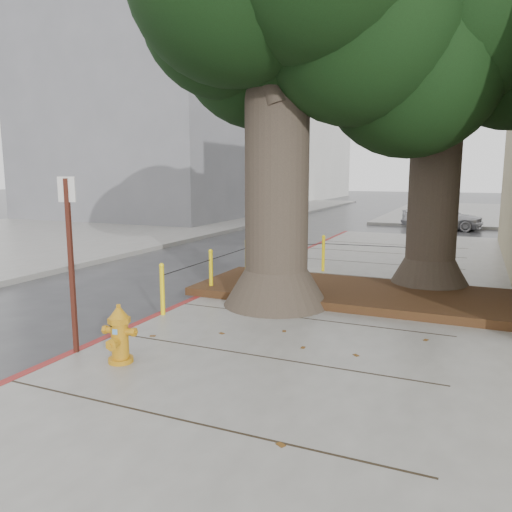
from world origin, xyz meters
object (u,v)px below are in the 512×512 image
(fire_hydrant, at_px, (120,334))
(car_dark, at_px, (176,209))
(signpost, at_px, (71,255))
(car_silver, at_px, (442,216))

(fire_hydrant, xyz_separation_m, car_dark, (-11.34, 19.00, 0.10))
(fire_hydrant, relative_size, signpost, 0.32)
(signpost, bearing_deg, fire_hydrant, -20.84)
(signpost, xyz_separation_m, car_dark, (-10.50, 18.93, -0.91))
(signpost, distance_m, car_dark, 21.67)
(fire_hydrant, distance_m, car_silver, 20.50)
(fire_hydrant, bearing_deg, car_silver, 73.66)
(car_silver, xyz_separation_m, car_dark, (-14.15, -1.31, 0.02))
(signpost, xyz_separation_m, car_silver, (3.65, 20.24, -0.93))
(car_silver, height_order, car_dark, car_dark)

